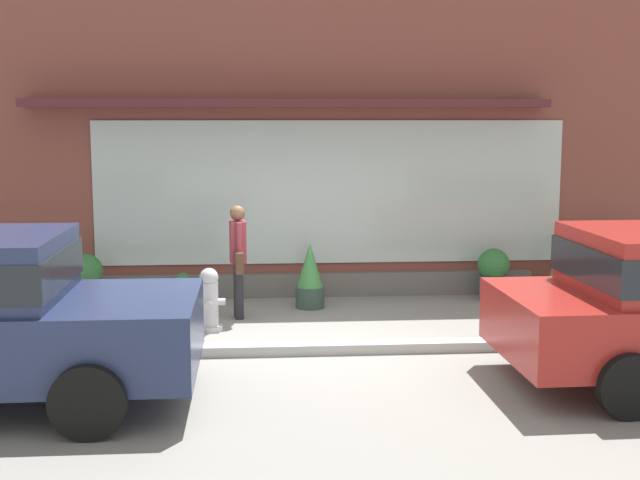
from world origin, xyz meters
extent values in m
plane|color=gray|center=(0.00, 0.00, 0.00)|extent=(60.00, 60.00, 0.00)
cube|color=#B2B2AD|center=(0.00, -0.20, 0.06)|extent=(14.00, 0.24, 0.12)
cube|color=brown|center=(0.00, 3.20, 2.34)|extent=(14.00, 0.36, 4.68)
cube|color=#ADBCB7|center=(0.63, 3.00, 1.59)|extent=(7.09, 0.03, 2.16)
cube|color=#4C1E23|center=(0.00, 2.85, 2.92)|extent=(7.69, 0.56, 0.12)
cube|color=#605E59|center=(0.00, 2.98, 0.18)|extent=(7.49, 0.20, 0.36)
cylinder|color=#B2B2B7|center=(-1.11, 0.98, 0.03)|extent=(0.34, 0.34, 0.06)
cylinder|color=#B2B2B7|center=(-1.11, 0.98, 0.34)|extent=(0.23, 0.23, 0.57)
sphere|color=#B2B2B7|center=(-1.11, 0.98, 0.70)|extent=(0.24, 0.24, 0.24)
cylinder|color=#B2B2B7|center=(-1.27, 0.98, 0.37)|extent=(0.10, 0.09, 0.09)
cylinder|color=#B2B2B7|center=(-0.96, 0.98, 0.37)|extent=(0.10, 0.09, 0.09)
cylinder|color=#B2B2B7|center=(-1.11, 0.82, 0.37)|extent=(0.09, 0.10, 0.09)
cylinder|color=#232328|center=(-0.74, 1.56, 0.38)|extent=(0.12, 0.12, 0.76)
cylinder|color=#232328|center=(-0.76, 1.71, 0.38)|extent=(0.12, 0.12, 0.76)
cube|color=#8E333D|center=(-0.75, 1.64, 1.05)|extent=(0.24, 0.30, 0.57)
sphere|color=brown|center=(-0.75, 1.64, 1.45)|extent=(0.21, 0.21, 0.21)
cylinder|color=#8E333D|center=(-0.73, 1.45, 1.06)|extent=(0.08, 0.08, 0.54)
cylinder|color=#8E333D|center=(-0.78, 1.82, 1.06)|extent=(0.08, 0.08, 0.54)
cube|color=#472D1E|center=(-0.73, 1.36, 0.81)|extent=(0.13, 0.25, 0.28)
cylinder|color=black|center=(2.83, -0.66, 0.31)|extent=(0.62, 0.19, 0.62)
cylinder|color=black|center=(2.87, -2.57, 0.31)|extent=(0.62, 0.19, 0.62)
cylinder|color=black|center=(-1.94, -0.81, 0.33)|extent=(0.66, 0.18, 0.66)
cylinder|color=black|center=(-1.95, -2.70, 0.33)|extent=(0.66, 0.18, 0.66)
cylinder|color=#33473D|center=(-1.59, 2.64, 0.13)|extent=(0.25, 0.25, 0.25)
sphere|color=#2D6B33|center=(-1.59, 2.64, 0.34)|extent=(0.24, 0.24, 0.24)
sphere|color=#E5C64C|center=(-1.63, 2.63, 0.39)|extent=(0.04, 0.04, 0.04)
sphere|color=#DB4C7A|center=(-1.65, 2.59, 0.38)|extent=(0.05, 0.05, 0.05)
sphere|color=#DB4C7A|center=(-1.63, 2.63, 0.37)|extent=(0.05, 0.05, 0.05)
cylinder|color=#4C4C51|center=(3.05, 2.55, 0.18)|extent=(0.41, 0.41, 0.37)
sphere|color=#2D6B33|center=(3.05, 2.55, 0.53)|extent=(0.48, 0.48, 0.48)
sphere|color=#B266B7|center=(3.08, 2.44, 0.62)|extent=(0.11, 0.11, 0.11)
sphere|color=#E5C64C|center=(3.10, 2.70, 0.67)|extent=(0.10, 0.10, 0.10)
sphere|color=#E5C64C|center=(3.20, 2.56, 0.65)|extent=(0.11, 0.11, 0.11)
cylinder|color=#33473D|center=(0.26, 2.19, 0.15)|extent=(0.42, 0.42, 0.31)
cone|color=#3D8442|center=(0.26, 2.19, 0.63)|extent=(0.37, 0.37, 0.64)
cylinder|color=#9E6042|center=(-2.96, 2.44, 0.16)|extent=(0.41, 0.41, 0.31)
sphere|color=#2D6B33|center=(-2.96, 2.44, 0.53)|extent=(0.51, 0.51, 0.51)
cylinder|color=#9E6042|center=(4.01, 2.44, 0.17)|extent=(0.27, 0.27, 0.34)
cone|color=#3D8442|center=(4.01, 2.44, 0.78)|extent=(0.24, 0.24, 0.87)
cylinder|color=#4C4C51|center=(4.87, 2.61, 0.16)|extent=(0.52, 0.52, 0.33)
sphere|color=#3D8442|center=(4.87, 2.61, 0.63)|extent=(0.71, 0.71, 0.71)
camera|label=1|loc=(-0.51, -9.79, 2.74)|focal=47.79mm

